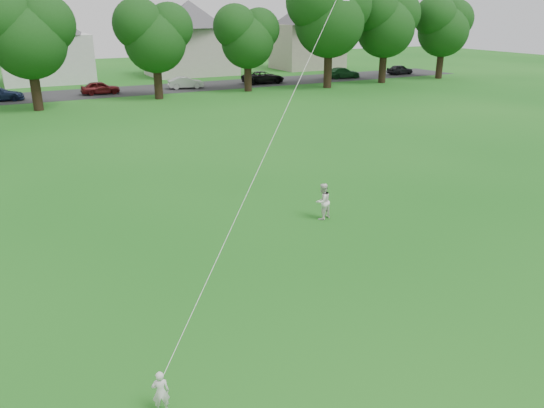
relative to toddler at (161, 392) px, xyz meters
name	(u,v)px	position (x,y,z in m)	size (l,w,h in m)	color
ground	(266,322)	(3.21, 1.91, -0.46)	(160.00, 160.00, 0.00)	#135614
street	(61,95)	(3.21, 43.91, -0.46)	(90.00, 7.00, 0.01)	#2D2D30
toddler	(161,392)	(0.00, 0.00, 0.00)	(0.34, 0.22, 0.93)	silver
older_boy	(323,201)	(8.21, 7.20, 0.23)	(0.67, 0.52, 1.39)	white
kite	(278,126)	(4.83, 4.34, 3.91)	(5.32, 4.79, 14.95)	white
tree_row	(91,21)	(5.56, 37.52, 6.09)	(83.59, 8.60, 11.60)	black
parked_cars	(111,87)	(7.54, 42.91, 0.14)	(72.95, 2.13, 1.26)	black
house_row	(54,34)	(4.26, 53.91, 4.48)	(75.83, 14.27, 10.23)	silver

